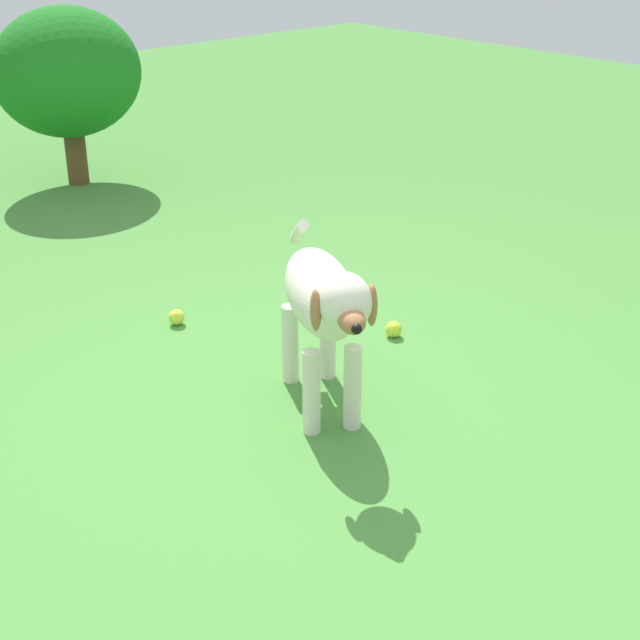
# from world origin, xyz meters

# --- Properties ---
(ground) EXTENTS (14.00, 14.00, 0.00)m
(ground) POSITION_xyz_m (0.00, 0.00, 0.00)
(ground) COLOR #478438
(dog) EXTENTS (0.51, 0.82, 0.62)m
(dog) POSITION_xyz_m (0.19, 0.11, 0.41)
(dog) COLOR silver
(dog) RESTS_ON ground
(tennis_ball_0) EXTENTS (0.07, 0.07, 0.07)m
(tennis_ball_0) POSITION_xyz_m (0.21, 1.03, 0.03)
(tennis_ball_0) COLOR #C7D53B
(tennis_ball_0) RESTS_ON ground
(tennis_ball_1) EXTENTS (0.07, 0.07, 0.07)m
(tennis_ball_1) POSITION_xyz_m (0.79, 0.35, 0.03)
(tennis_ball_1) COLOR #C7DB35
(tennis_ball_1) RESTS_ON ground
(shrub_near) EXTENTS (0.87, 0.79, 1.03)m
(shrub_near) POSITION_xyz_m (0.92, 3.09, 0.66)
(shrub_near) COLOR brown
(shrub_near) RESTS_ON ground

